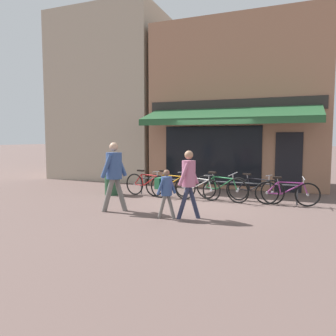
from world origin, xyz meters
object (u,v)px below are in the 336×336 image
at_px(bicycle_black, 255,189).
at_px(bicycle_purple, 287,193).
at_px(pedestrian_second_adult, 189,177).
at_px(bicycle_orange, 169,186).
at_px(bicycle_green, 221,188).
at_px(pedestrian_child, 165,188).
at_px(pedestrian_adult, 114,170).
at_px(litter_bin, 112,178).
at_px(bicycle_silver, 197,187).
at_px(bicycle_red, 147,185).

relative_size(bicycle_black, bicycle_purple, 0.98).
bearing_deg(pedestrian_second_adult, bicycle_orange, 111.03).
relative_size(bicycle_green, pedestrian_child, 1.52).
height_order(bicycle_green, bicycle_purple, bicycle_green).
xyz_separation_m(bicycle_black, pedestrian_adult, (-3.24, -2.58, 0.70)).
height_order(bicycle_orange, pedestrian_second_adult, pedestrian_second_adult).
relative_size(bicycle_green, pedestrian_adult, 0.99).
bearing_deg(pedestrian_child, bicycle_purple, 56.21).
bearing_deg(pedestrian_adult, bicycle_purple, 23.01).
relative_size(bicycle_purple, pedestrian_second_adult, 1.08).
bearing_deg(bicycle_orange, pedestrian_adult, -95.67).
relative_size(pedestrian_adult, litter_bin, 1.65).
distance_m(bicycle_silver, bicycle_purple, 2.67).
distance_m(bicycle_red, bicycle_silver, 1.65).
bearing_deg(bicycle_silver, bicycle_green, 12.33).
distance_m(bicycle_green, bicycle_black, 0.99).
bearing_deg(bicycle_red, litter_bin, -160.77).
bearing_deg(bicycle_orange, bicycle_black, 14.65).
relative_size(bicycle_silver, pedestrian_second_adult, 1.04).
height_order(bicycle_purple, pedestrian_adult, pedestrian_adult).
distance_m(bicycle_orange, litter_bin, 2.01).
relative_size(bicycle_orange, litter_bin, 1.67).
height_order(bicycle_silver, bicycle_purple, bicycle_purple).
relative_size(bicycle_purple, litter_bin, 1.61).
bearing_deg(bicycle_green, litter_bin, -156.90).
xyz_separation_m(bicycle_red, bicycle_black, (3.41, 0.25, -0.00)).
bearing_deg(bicycle_red, bicycle_silver, 18.16).
relative_size(bicycle_black, litter_bin, 1.57).
bearing_deg(pedestrian_child, bicycle_red, 134.69).
bearing_deg(litter_bin, bicycle_purple, 2.04).
relative_size(bicycle_red, bicycle_orange, 0.94).
bearing_deg(bicycle_red, pedestrian_adult, -73.90).
bearing_deg(pedestrian_adult, litter_bin, 115.42).
height_order(bicycle_silver, litter_bin, litter_bin).
distance_m(bicycle_orange, bicycle_black, 2.63).
bearing_deg(bicycle_red, bicycle_purple, 12.69).
bearing_deg(litter_bin, pedestrian_second_adult, -33.33).
distance_m(bicycle_red, bicycle_black, 3.41).
bearing_deg(pedestrian_child, pedestrian_second_adult, 29.37).
bearing_deg(bicycle_silver, litter_bin, -152.51).
bearing_deg(pedestrian_adult, bicycle_silver, 52.65).
height_order(bicycle_red, bicycle_purple, bicycle_red).
distance_m(bicycle_orange, pedestrian_child, 2.73).
distance_m(bicycle_orange, pedestrian_adult, 2.51).
xyz_separation_m(bicycle_red, bicycle_orange, (0.79, 0.00, 0.00)).
bearing_deg(bicycle_red, pedestrian_second_adult, -35.36).
height_order(bicycle_orange, litter_bin, litter_bin).
bearing_deg(pedestrian_adult, pedestrian_second_adult, -8.55).
distance_m(bicycle_orange, bicycle_silver, 0.87).
bearing_deg(bicycle_silver, bicycle_black, 23.29).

